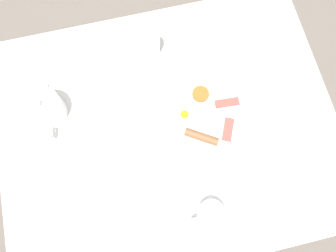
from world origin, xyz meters
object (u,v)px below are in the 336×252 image
at_px(fork_by_plate, 98,57).
at_px(water_glass_tall, 150,43).
at_px(breakfast_plate, 207,117).
at_px(knife_by_plate, 71,249).
at_px(spoon_for_tea, 280,204).
at_px(teapot_near, 45,109).
at_px(teacup_with_saucer_left, 210,213).

bearing_deg(fork_by_plate, water_glass_tall, 84.14).
height_order(breakfast_plate, fork_by_plate, breakfast_plate).
xyz_separation_m(knife_by_plate, spoon_for_tea, (0.02, 0.66, 0.00)).
distance_m(teapot_near, spoon_for_tea, 0.82).
bearing_deg(spoon_for_tea, fork_by_plate, -143.53).
distance_m(teacup_with_saucer_left, knife_by_plate, 0.44).
distance_m(breakfast_plate, fork_by_plate, 0.44).
bearing_deg(knife_by_plate, spoon_for_tea, 88.29).
relative_size(teapot_near, knife_by_plate, 1.20).
distance_m(teacup_with_saucer_left, spoon_for_tea, 0.23).
distance_m(fork_by_plate, spoon_for_tea, 0.79).
height_order(teacup_with_saucer_left, fork_by_plate, teacup_with_saucer_left).
bearing_deg(knife_by_plate, teapot_near, -179.38).
bearing_deg(teacup_with_saucer_left, fork_by_plate, -158.11).
xyz_separation_m(water_glass_tall, spoon_for_tea, (0.62, 0.28, -0.06)).
relative_size(teacup_with_saucer_left, spoon_for_tea, 0.86).
relative_size(fork_by_plate, spoon_for_tea, 0.99).
distance_m(breakfast_plate, teacup_with_saucer_left, 0.32).
relative_size(breakfast_plate, spoon_for_tea, 2.00).
distance_m(breakfast_plate, spoon_for_tea, 0.36).
relative_size(teapot_near, spoon_for_tea, 1.34).
relative_size(water_glass_tall, spoon_for_tea, 0.75).
bearing_deg(fork_by_plate, teapot_near, -49.09).
bearing_deg(knife_by_plate, breakfast_plate, 121.19).
relative_size(breakfast_plate, knife_by_plate, 1.80).
distance_m(teapot_near, water_glass_tall, 0.42).
distance_m(water_glass_tall, fork_by_plate, 0.20).
bearing_deg(breakfast_plate, fork_by_plate, -133.79).
bearing_deg(spoon_for_tea, teapot_near, -124.93).
bearing_deg(water_glass_tall, spoon_for_tea, 24.42).
height_order(water_glass_tall, spoon_for_tea, water_glass_tall).
relative_size(breakfast_plate, water_glass_tall, 2.67).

